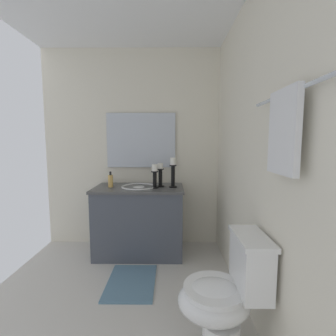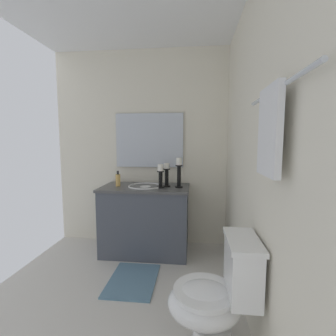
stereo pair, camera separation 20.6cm
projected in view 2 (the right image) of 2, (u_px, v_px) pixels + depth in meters
floor at (104, 315)px, 1.86m from camera, size 2.82×2.20×0.02m
wall_back at (258, 156)px, 1.60m from camera, size 2.82×0.04×2.45m
wall_left at (142, 149)px, 3.11m from camera, size 0.04×2.20×2.45m
vanity_cabinet at (146, 219)px, 2.87m from camera, size 0.58×1.03×0.79m
sink_basin at (145, 190)px, 2.83m from camera, size 0.40×0.40×0.24m
mirror at (149, 140)px, 3.04m from camera, size 0.02×0.85×0.67m
candle_holder_tall at (179, 172)px, 2.75m from camera, size 0.09×0.09×0.34m
candle_holder_short at (167, 174)px, 2.80m from camera, size 0.09×0.09×0.27m
candle_holder_mid at (161, 175)px, 2.73m from camera, size 0.09×0.09×0.27m
soap_bottle at (118, 180)px, 2.84m from camera, size 0.06×0.06×0.18m
toilet at (215, 297)px, 1.48m from camera, size 0.39×0.54×0.75m
towel_bar at (275, 90)px, 1.09m from camera, size 0.84×0.02×0.02m
towel_near_vanity at (269, 132)px, 1.12m from camera, size 0.28×0.03×0.41m
bath_mat at (133, 280)px, 2.30m from camera, size 0.60×0.44×0.02m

